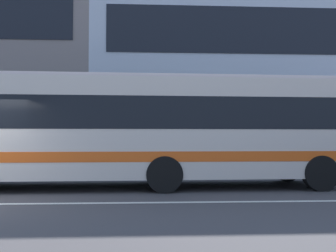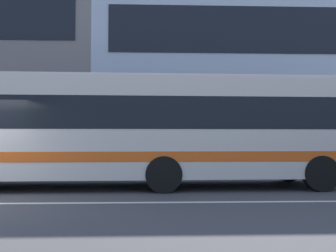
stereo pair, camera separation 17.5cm
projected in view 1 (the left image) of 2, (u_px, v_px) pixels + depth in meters
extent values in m
cube|color=#1D5015|center=(84.00, 166.00, 14.55)|extent=(19.32, 1.10, 0.72)
cube|color=silver|center=(266.00, 70.00, 23.51)|extent=(21.46, 10.85, 12.07)
cube|color=black|center=(300.00, 31.00, 18.11)|extent=(19.75, 0.04, 2.41)
cube|color=beige|center=(136.00, 129.00, 10.75)|extent=(12.41, 2.83, 2.82)
cube|color=black|center=(137.00, 115.00, 10.77)|extent=(11.67, 2.83, 0.90)
cube|color=#ED5919|center=(136.00, 155.00, 10.72)|extent=(12.16, 2.85, 0.28)
cube|color=beige|center=(137.00, 81.00, 10.81)|extent=(11.91, 2.41, 0.12)
cylinder|color=black|center=(164.00, 174.00, 9.62)|extent=(1.01, 0.31, 1.00)
cylinder|color=black|center=(160.00, 168.00, 11.91)|extent=(1.01, 0.31, 1.00)
cylinder|color=black|center=(320.00, 173.00, 9.96)|extent=(1.01, 0.31, 1.00)
cylinder|color=black|center=(286.00, 167.00, 12.26)|extent=(1.01, 0.31, 1.00)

